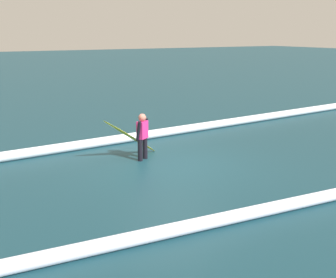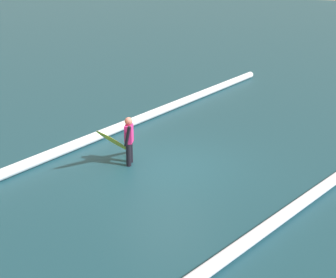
{
  "view_description": "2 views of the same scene",
  "coord_description": "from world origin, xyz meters",
  "views": [
    {
      "loc": [
        6.15,
        10.15,
        3.62
      ],
      "look_at": [
        0.4,
        0.41,
        0.89
      ],
      "focal_mm": 47.75,
      "sensor_mm": 36.0,
      "label": 1
    },
    {
      "loc": [
        9.9,
        7.73,
        5.14
      ],
      "look_at": [
        0.01,
        0.06,
        0.82
      ],
      "focal_mm": 52.85,
      "sensor_mm": 36.0,
      "label": 2
    }
  ],
  "objects": [
    {
      "name": "surfer",
      "position": [
        0.46,
        -0.94,
        0.76
      ],
      "size": [
        0.45,
        0.42,
        1.35
      ],
      "rotation": [
        0.0,
        0.0,
        3.7
      ],
      "color": "black",
      "rests_on": "ground_plane"
    },
    {
      "name": "ground_plane",
      "position": [
        0.0,
        0.0,
        0.0
      ],
      "size": [
        153.76,
        153.76,
        0.0
      ],
      "primitive_type": "plane",
      "color": "#143844"
    },
    {
      "name": "wave_crest_foreground",
      "position": [
        -1.92,
        -3.19,
        0.15
      ],
      "size": [
        19.83,
        1.76,
        0.3
      ],
      "primitive_type": "cylinder",
      "rotation": [
        0.0,
        1.57,
        0.07
      ],
      "color": "silver",
      "rests_on": "ground_plane"
    },
    {
      "name": "wave_crest_midground",
      "position": [
        2.39,
        3.79,
        0.13
      ],
      "size": [
        22.78,
        1.74,
        0.26
      ],
      "primitive_type": "cylinder",
      "rotation": [
        0.0,
        1.57,
        -0.06
      ],
      "color": "white",
      "rests_on": "ground_plane"
    },
    {
      "name": "surfboard",
      "position": [
        0.67,
        -1.27,
        0.63
      ],
      "size": [
        2.03,
        0.89,
        1.3
      ],
      "color": "yellow",
      "rests_on": "ground_plane"
    }
  ]
}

